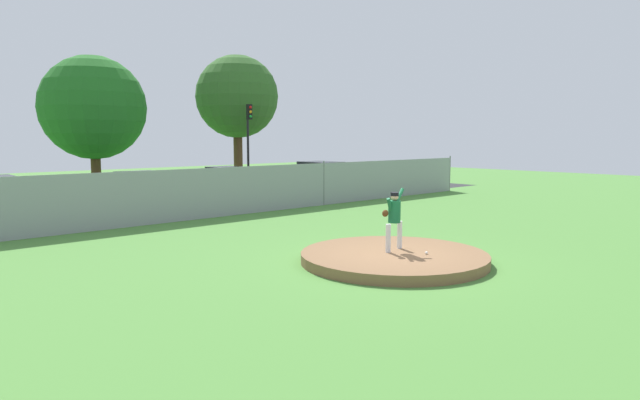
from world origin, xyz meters
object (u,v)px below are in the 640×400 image
(pitcher_youth, at_px, (394,215))
(parked_car_slate, at_px, (231,184))
(baseball, at_px, (426,253))
(traffic_cone_orange, at_px, (104,207))
(parked_car_teal, at_px, (142,191))
(traffic_light_far, at_px, (249,132))
(parked_car_red, at_px, (321,178))

(pitcher_youth, height_order, parked_car_slate, pitcher_youth)
(baseball, xyz_separation_m, traffic_cone_orange, (-2.30, 14.91, -0.03))
(parked_car_teal, distance_m, traffic_cone_orange, 1.92)
(traffic_cone_orange, distance_m, traffic_light_far, 11.74)
(baseball, bearing_deg, traffic_cone_orange, 98.76)
(baseball, xyz_separation_m, parked_car_teal, (-0.47, 15.15, 0.50))
(parked_car_slate, bearing_deg, parked_car_red, -0.63)
(parked_car_red, xyz_separation_m, parked_car_slate, (-6.21, 0.07, -0.04))
(parked_car_teal, height_order, parked_car_red, parked_car_red)
(parked_car_red, bearing_deg, traffic_cone_orange, -177.80)
(pitcher_youth, relative_size, parked_car_red, 0.38)
(parked_car_red, relative_size, parked_car_slate, 0.99)
(pitcher_youth, height_order, parked_car_red, pitcher_youth)
(parked_car_red, height_order, traffic_light_far, traffic_light_far)
(traffic_light_far, bearing_deg, parked_car_slate, -135.78)
(pitcher_youth, xyz_separation_m, traffic_light_far, (8.40, 18.22, 2.32))
(pitcher_youth, distance_m, parked_car_red, 18.16)
(parked_car_red, height_order, parked_car_slate, parked_car_red)
(parked_car_teal, bearing_deg, pitcher_youth, -89.01)
(parked_car_red, bearing_deg, pitcher_youth, -126.84)
(parked_car_red, relative_size, traffic_cone_orange, 7.73)
(traffic_cone_orange, bearing_deg, traffic_light_far, 21.81)
(parked_car_teal, height_order, traffic_light_far, traffic_light_far)
(baseball, distance_m, parked_car_slate, 16.11)
(baseball, relative_size, traffic_cone_orange, 0.13)
(parked_car_teal, bearing_deg, parked_car_slate, 3.72)
(parked_car_teal, relative_size, parked_car_slate, 1.03)
(parked_car_slate, bearing_deg, traffic_cone_orange, -175.20)
(parked_car_teal, height_order, parked_car_slate, parked_car_slate)
(pitcher_youth, relative_size, traffic_cone_orange, 2.92)
(parked_car_slate, distance_m, traffic_cone_orange, 6.79)
(parked_car_teal, bearing_deg, parked_car_red, 1.29)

